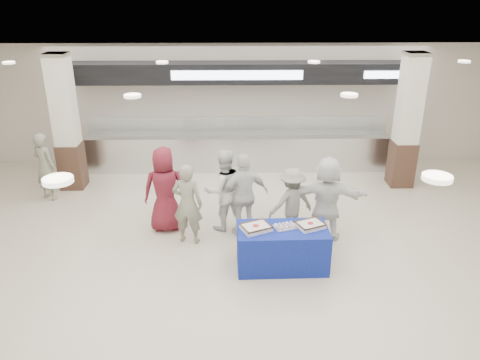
{
  "coord_description": "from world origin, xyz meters",
  "views": [
    {
      "loc": [
        -0.13,
        -6.4,
        4.59
      ],
      "look_at": [
        0.01,
        1.6,
        1.23
      ],
      "focal_mm": 35.0,
      "sensor_mm": 36.0,
      "label": 1
    }
  ],
  "objects_px": {
    "display_table": "(282,248)",
    "civilian_maroon": "(165,190)",
    "soldier_bg": "(45,166)",
    "sheet_cake_left": "(256,227)",
    "cupcake_tray": "(285,226)",
    "soldier_a": "(188,204)",
    "sheet_cake_right": "(310,225)",
    "civilian_white": "(327,199)",
    "chef_tall": "(224,190)",
    "chef_short": "(244,195)",
    "soldier_b": "(291,203)"
  },
  "relations": [
    {
      "from": "sheet_cake_left",
      "to": "soldier_a",
      "type": "bearing_deg",
      "value": 142.88
    },
    {
      "from": "civilian_maroon",
      "to": "civilian_white",
      "type": "height_order",
      "value": "civilian_maroon"
    },
    {
      "from": "civilian_maroon",
      "to": "civilian_white",
      "type": "relative_size",
      "value": 1.03
    },
    {
      "from": "soldier_a",
      "to": "chef_tall",
      "type": "xyz_separation_m",
      "value": [
        0.67,
        0.54,
        0.04
      ]
    },
    {
      "from": "chef_tall",
      "to": "civilian_white",
      "type": "relative_size",
      "value": 1.0
    },
    {
      "from": "civilian_maroon",
      "to": "soldier_bg",
      "type": "xyz_separation_m",
      "value": [
        -2.91,
        1.51,
        -0.07
      ]
    },
    {
      "from": "sheet_cake_left",
      "to": "soldier_b",
      "type": "distance_m",
      "value": 1.37
    },
    {
      "from": "sheet_cake_right",
      "to": "soldier_b",
      "type": "bearing_deg",
      "value": 100.39
    },
    {
      "from": "soldier_bg",
      "to": "chef_tall",
      "type": "bearing_deg",
      "value": -172.03
    },
    {
      "from": "chef_short",
      "to": "display_table",
      "type": "bearing_deg",
      "value": 98.0
    },
    {
      "from": "cupcake_tray",
      "to": "soldier_a",
      "type": "distance_m",
      "value": 1.94
    },
    {
      "from": "sheet_cake_right",
      "to": "soldier_a",
      "type": "height_order",
      "value": "soldier_a"
    },
    {
      "from": "display_table",
      "to": "sheet_cake_right",
      "type": "distance_m",
      "value": 0.64
    },
    {
      "from": "cupcake_tray",
      "to": "civilian_maroon",
      "type": "bearing_deg",
      "value": 148.18
    },
    {
      "from": "sheet_cake_left",
      "to": "civilian_maroon",
      "type": "xyz_separation_m",
      "value": [
        -1.72,
        1.45,
        0.07
      ]
    },
    {
      "from": "sheet_cake_right",
      "to": "civilian_white",
      "type": "distance_m",
      "value": 1.06
    },
    {
      "from": "chef_tall",
      "to": "chef_short",
      "type": "bearing_deg",
      "value": 124.69
    },
    {
      "from": "sheet_cake_right",
      "to": "cupcake_tray",
      "type": "height_order",
      "value": "sheet_cake_right"
    },
    {
      "from": "chef_short",
      "to": "soldier_b",
      "type": "height_order",
      "value": "chef_short"
    },
    {
      "from": "civilian_maroon",
      "to": "soldier_b",
      "type": "height_order",
      "value": "civilian_maroon"
    },
    {
      "from": "civilian_maroon",
      "to": "soldier_b",
      "type": "bearing_deg",
      "value": 166.88
    },
    {
      "from": "soldier_a",
      "to": "chef_tall",
      "type": "distance_m",
      "value": 0.86
    },
    {
      "from": "display_table",
      "to": "civilian_maroon",
      "type": "relative_size",
      "value": 0.9
    },
    {
      "from": "sheet_cake_right",
      "to": "soldier_a",
      "type": "relative_size",
      "value": 0.34
    },
    {
      "from": "chef_tall",
      "to": "soldier_b",
      "type": "xyz_separation_m",
      "value": [
        1.31,
        -0.33,
        -0.13
      ]
    },
    {
      "from": "cupcake_tray",
      "to": "chef_short",
      "type": "distance_m",
      "value": 1.32
    },
    {
      "from": "sheet_cake_left",
      "to": "soldier_a",
      "type": "relative_size",
      "value": 0.36
    },
    {
      "from": "display_table",
      "to": "civilian_maroon",
      "type": "distance_m",
      "value": 2.65
    },
    {
      "from": "civilian_maroon",
      "to": "soldier_a",
      "type": "xyz_separation_m",
      "value": [
        0.49,
        -0.51,
        -0.07
      ]
    },
    {
      "from": "sheet_cake_left",
      "to": "display_table",
      "type": "bearing_deg",
      "value": 3.36
    },
    {
      "from": "chef_short",
      "to": "sheet_cake_right",
      "type": "bearing_deg",
      "value": 114.29
    },
    {
      "from": "display_table",
      "to": "civilian_white",
      "type": "distance_m",
      "value": 1.45
    },
    {
      "from": "display_table",
      "to": "chef_short",
      "type": "height_order",
      "value": "chef_short"
    },
    {
      "from": "display_table",
      "to": "civilian_maroon",
      "type": "height_order",
      "value": "civilian_maroon"
    },
    {
      "from": "sheet_cake_left",
      "to": "soldier_a",
      "type": "distance_m",
      "value": 1.55
    },
    {
      "from": "sheet_cake_right",
      "to": "display_table",
      "type": "bearing_deg",
      "value": -173.8
    },
    {
      "from": "cupcake_tray",
      "to": "chef_short",
      "type": "height_order",
      "value": "chef_short"
    },
    {
      "from": "civilian_white",
      "to": "display_table",
      "type": "bearing_deg",
      "value": 54.79
    },
    {
      "from": "sheet_cake_left",
      "to": "soldier_b",
      "type": "relative_size",
      "value": 0.41
    },
    {
      "from": "sheet_cake_right",
      "to": "civilian_maroon",
      "type": "distance_m",
      "value": 2.99
    },
    {
      "from": "display_table",
      "to": "soldier_bg",
      "type": "relative_size",
      "value": 0.98
    },
    {
      "from": "soldier_bg",
      "to": "civilian_maroon",
      "type": "bearing_deg",
      "value": -179.39
    },
    {
      "from": "civilian_maroon",
      "to": "soldier_b",
      "type": "xyz_separation_m",
      "value": [
        2.46,
        -0.3,
        -0.16
      ]
    },
    {
      "from": "soldier_b",
      "to": "soldier_a",
      "type": "bearing_deg",
      "value": -13.81
    },
    {
      "from": "cupcake_tray",
      "to": "chef_tall",
      "type": "height_order",
      "value": "chef_tall"
    },
    {
      "from": "chef_tall",
      "to": "chef_short",
      "type": "distance_m",
      "value": 0.48
    },
    {
      "from": "sheet_cake_right",
      "to": "soldier_bg",
      "type": "height_order",
      "value": "soldier_bg"
    },
    {
      "from": "cupcake_tray",
      "to": "display_table",
      "type": "bearing_deg",
      "value": -129.41
    },
    {
      "from": "sheet_cake_left",
      "to": "soldier_bg",
      "type": "xyz_separation_m",
      "value": [
        -4.63,
        2.95,
        -0.01
      ]
    },
    {
      "from": "soldier_a",
      "to": "soldier_b",
      "type": "height_order",
      "value": "soldier_a"
    }
  ]
}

